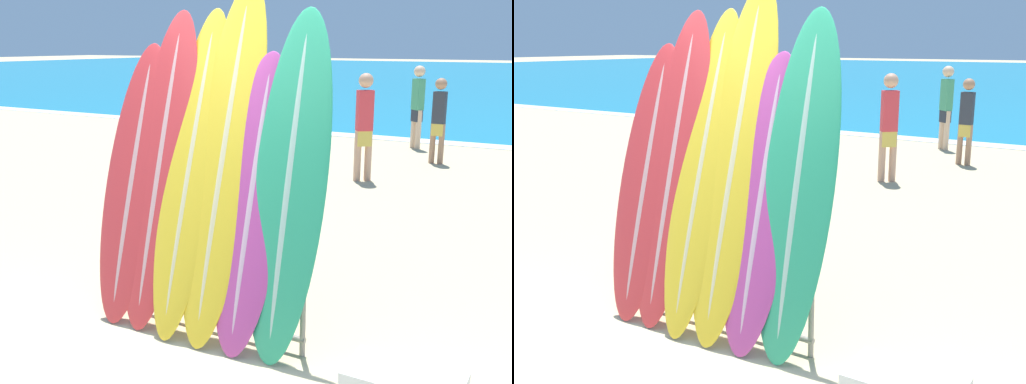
% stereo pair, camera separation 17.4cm
% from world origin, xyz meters
% --- Properties ---
extents(ground_plane, '(160.00, 160.00, 0.00)m').
position_xyz_m(ground_plane, '(0.00, 0.00, 0.00)').
color(ground_plane, '#CCB789').
extents(surfboard_rack, '(1.69, 0.04, 0.88)m').
position_xyz_m(surfboard_rack, '(-0.26, 0.75, 0.48)').
color(surfboard_rack, gray).
rests_on(surfboard_rack, ground_plane).
extents(surfboard_slot_0, '(0.54, 0.71, 2.13)m').
position_xyz_m(surfboard_slot_0, '(-0.92, 0.78, 1.07)').
color(surfboard_slot_0, red).
rests_on(surfboard_slot_0, ground_plane).
extents(surfboard_slot_1, '(0.53, 0.77, 2.38)m').
position_xyz_m(surfboard_slot_1, '(-0.68, 0.82, 1.19)').
color(surfboard_slot_1, red).
rests_on(surfboard_slot_1, ground_plane).
extents(surfboard_slot_2, '(0.48, 0.87, 2.39)m').
position_xyz_m(surfboard_slot_2, '(-0.40, 0.82, 1.19)').
color(surfboard_slot_2, yellow).
rests_on(surfboard_slot_2, ground_plane).
extents(surfboard_slot_3, '(0.53, 0.88, 2.59)m').
position_xyz_m(surfboard_slot_3, '(-0.12, 0.85, 1.29)').
color(surfboard_slot_3, yellow).
rests_on(surfboard_slot_3, ground_plane).
extents(surfboard_slot_4, '(0.51, 0.67, 2.08)m').
position_xyz_m(surfboard_slot_4, '(0.15, 0.77, 1.04)').
color(surfboard_slot_4, '#B23D8E').
rests_on(surfboard_slot_4, ground_plane).
extents(surfboard_slot_5, '(0.54, 0.63, 2.37)m').
position_xyz_m(surfboard_slot_5, '(0.42, 0.80, 1.18)').
color(surfboard_slot_5, '#289E70').
rests_on(surfboard_slot_5, ground_plane).
extents(person_mid_beach, '(0.26, 0.20, 1.53)m').
position_xyz_m(person_mid_beach, '(-0.28, 8.19, 0.83)').
color(person_mid_beach, '#A87A5B').
rests_on(person_mid_beach, ground_plane).
extents(person_far_left, '(0.29, 0.27, 1.68)m').
position_xyz_m(person_far_left, '(-0.97, 6.20, 0.92)').
color(person_far_left, tan).
rests_on(person_far_left, ground_plane).
extents(person_far_right, '(0.29, 0.28, 1.69)m').
position_xyz_m(person_far_right, '(-1.04, 9.60, 0.92)').
color(person_far_right, beige).
rests_on(person_far_right, ground_plane).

